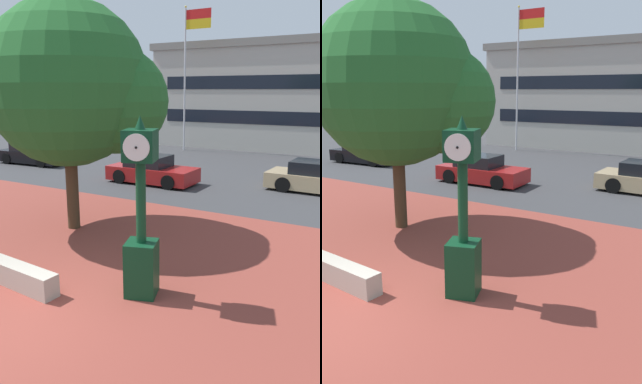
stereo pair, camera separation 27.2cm
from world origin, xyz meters
The scene contains 8 objects.
ground_plane centered at (0.00, 0.00, 0.00)m, with size 200.00×200.00×0.00m, color #38383A.
plaza_brick_paving centered at (0.00, 2.21, 0.00)m, with size 44.00×12.42×0.01m, color brown.
planter_wall centered at (-1.62, 1.14, 0.25)m, with size 3.20×0.40×0.50m, color #ADA393.
street_clock centered at (1.40, 2.13, 1.54)m, with size 0.79×0.79×3.69m.
plaza_tree centered at (-2.49, 4.92, 4.21)m, with size 5.09×4.74×6.69m.
car_street_mid centered at (-12.60, 12.57, 0.57)m, with size 4.26×2.12×1.28m.
car_street_far centered at (-3.94, 11.45, 0.57)m, with size 4.07×1.85×1.28m.
flagpole_primary centered at (-7.27, 21.93, 5.87)m, with size 1.90×0.14×9.58m.
Camera 1 is at (5.67, -4.57, 4.14)m, focal length 38.87 mm.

